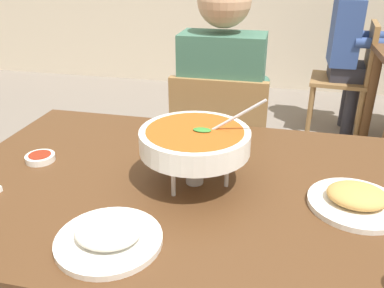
{
  "coord_description": "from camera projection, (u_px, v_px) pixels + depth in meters",
  "views": [
    {
      "loc": [
        0.25,
        -0.95,
        1.36
      ],
      "look_at": [
        0.0,
        0.15,
        0.83
      ],
      "focal_mm": 37.39,
      "sensor_mm": 36.0,
      "label": 1
    }
  ],
  "objects": [
    {
      "name": "chair_diner_main",
      "position": [
        220.0,
        153.0,
        1.9
      ],
      "size": [
        0.44,
        0.44,
        0.9
      ],
      "color": "olive",
      "rests_on": "ground_plane"
    },
    {
      "name": "patron_bg_right",
      "position": [
        349.0,
        42.0,
        3.15
      ],
      "size": [
        0.45,
        0.4,
        1.31
      ],
      "color": "#2D2D38",
      "rests_on": "ground_plane"
    },
    {
      "name": "dining_table_main",
      "position": [
        181.0,
        214.0,
        1.18
      ],
      "size": [
        1.34,
        0.91,
        0.78
      ],
      "color": "#51331C",
      "rests_on": "ground_plane"
    },
    {
      "name": "diner_main",
      "position": [
        222.0,
        104.0,
        1.83
      ],
      "size": [
        0.4,
        0.45,
        1.31
      ],
      "color": "#2D2D38",
      "rests_on": "ground_plane"
    },
    {
      "name": "appetizer_plate",
      "position": [
        356.0,
        200.0,
        1.02
      ],
      "size": [
        0.24,
        0.24,
        0.06
      ],
      "color": "white",
      "rests_on": "dining_table_main"
    },
    {
      "name": "rice_plate",
      "position": [
        109.0,
        236.0,
        0.89
      ],
      "size": [
        0.24,
        0.24,
        0.06
      ],
      "color": "white",
      "rests_on": "dining_table_main"
    },
    {
      "name": "sauce_dish",
      "position": [
        40.0,
        157.0,
        1.25
      ],
      "size": [
        0.09,
        0.09,
        0.02
      ],
      "color": "white",
      "rests_on": "dining_table_main"
    },
    {
      "name": "curry_bowl",
      "position": [
        195.0,
        141.0,
        1.08
      ],
      "size": [
        0.33,
        0.3,
        0.26
      ],
      "color": "silver",
      "rests_on": "dining_table_main"
    },
    {
      "name": "chair_bg_right",
      "position": [
        352.0,
        72.0,
        3.22
      ],
      "size": [
        0.48,
        0.48,
        0.9
      ],
      "color": "olive",
      "rests_on": "ground_plane"
    }
  ]
}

